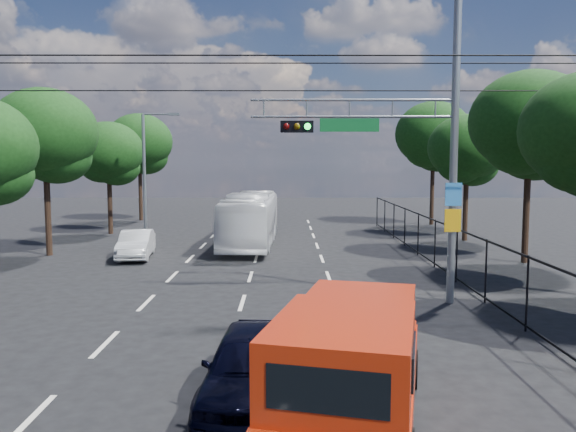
{
  "coord_description": "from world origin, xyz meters",
  "views": [
    {
      "loc": [
        1.38,
        -9.19,
        4.38
      ],
      "look_at": [
        1.43,
        7.23,
        2.8
      ],
      "focal_mm": 35.0,
      "sensor_mm": 36.0,
      "label": 1
    }
  ],
  "objects_px": {
    "signal_mast": "(415,134)",
    "white_bus": "(251,219)",
    "red_pickup": "(352,359)",
    "white_van": "(136,244)",
    "navy_hatchback": "(252,366)"
  },
  "relations": [
    {
      "from": "red_pickup",
      "to": "navy_hatchback",
      "type": "distance_m",
      "value": 1.96
    },
    {
      "from": "signal_mast",
      "to": "white_van",
      "type": "bearing_deg",
      "value": 142.58
    },
    {
      "from": "white_van",
      "to": "navy_hatchback",
      "type": "bearing_deg",
      "value": -75.01
    },
    {
      "from": "signal_mast",
      "to": "white_bus",
      "type": "xyz_separation_m",
      "value": [
        -5.78,
        12.19,
        -3.85
      ]
    },
    {
      "from": "red_pickup",
      "to": "white_bus",
      "type": "bearing_deg",
      "value": 98.34
    },
    {
      "from": "signal_mast",
      "to": "white_van",
      "type": "height_order",
      "value": "signal_mast"
    },
    {
      "from": "white_bus",
      "to": "white_van",
      "type": "relative_size",
      "value": 2.6
    },
    {
      "from": "signal_mast",
      "to": "red_pickup",
      "type": "height_order",
      "value": "signal_mast"
    },
    {
      "from": "red_pickup",
      "to": "white_van",
      "type": "height_order",
      "value": "red_pickup"
    },
    {
      "from": "signal_mast",
      "to": "navy_hatchback",
      "type": "xyz_separation_m",
      "value": [
        -4.54,
        -7.3,
        -4.55
      ]
    },
    {
      "from": "signal_mast",
      "to": "red_pickup",
      "type": "distance_m",
      "value": 9.53
    },
    {
      "from": "navy_hatchback",
      "to": "white_bus",
      "type": "distance_m",
      "value": 19.54
    },
    {
      "from": "navy_hatchback",
      "to": "red_pickup",
      "type": "bearing_deg",
      "value": -21.6
    },
    {
      "from": "navy_hatchback",
      "to": "white_bus",
      "type": "height_order",
      "value": "white_bus"
    },
    {
      "from": "red_pickup",
      "to": "white_van",
      "type": "xyz_separation_m",
      "value": [
        -7.98,
        16.37,
        -0.48
      ]
    }
  ]
}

